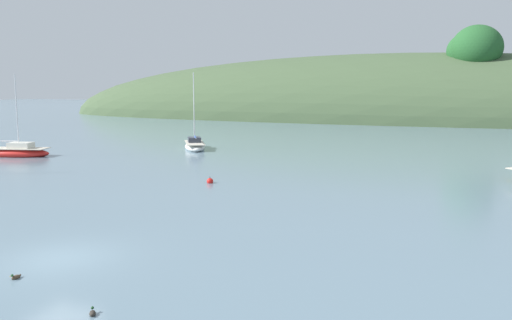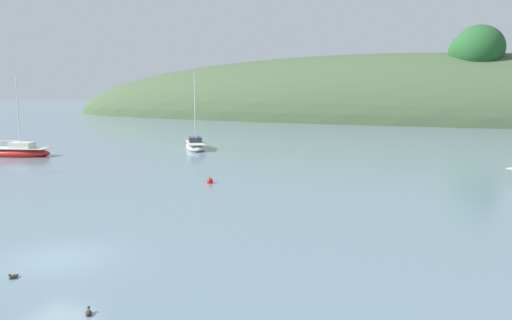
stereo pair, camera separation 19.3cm
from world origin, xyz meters
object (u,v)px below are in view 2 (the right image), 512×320
(sailboat_grey_yawl, at_px, (18,152))
(duck_lone_left, at_px, (89,313))
(sailboat_red_portside, at_px, (196,146))
(duck_lone_right, at_px, (13,277))
(mooring_buoy_channel, at_px, (210,181))

(sailboat_grey_yawl, height_order, duck_lone_left, sailboat_grey_yawl)
(duck_lone_left, bearing_deg, sailboat_red_portside, 114.25)
(sailboat_grey_yawl, distance_m, duck_lone_right, 34.95)
(duck_lone_right, height_order, duck_lone_left, same)
(mooring_buoy_channel, relative_size, duck_lone_left, 1.41)
(mooring_buoy_channel, distance_m, duck_lone_left, 20.96)
(sailboat_red_portside, distance_m, mooring_buoy_channel, 19.80)
(sailboat_red_portside, bearing_deg, sailboat_grey_yawl, -138.86)
(sailboat_grey_yawl, relative_size, duck_lone_right, 18.25)
(sailboat_red_portside, xyz_separation_m, mooring_buoy_channel, (10.29, -16.91, -0.25))
(sailboat_red_portside, distance_m, duck_lone_right, 37.58)
(sailboat_grey_yawl, xyz_separation_m, duck_lone_right, (25.07, -24.35, -0.33))
(mooring_buoy_channel, bearing_deg, duck_lone_right, -83.80)
(sailboat_red_portside, height_order, duck_lone_right, sailboat_red_portside)
(duck_lone_left, bearing_deg, mooring_buoy_channel, 107.57)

